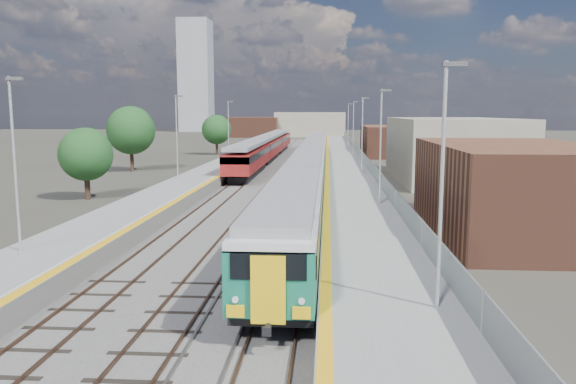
# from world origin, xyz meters

# --- Properties ---
(ground) EXTENTS (320.00, 320.00, 0.00)m
(ground) POSITION_xyz_m (0.00, 50.00, 0.00)
(ground) COLOR #47443A
(ground) RESTS_ON ground
(ballast_bed) EXTENTS (10.50, 155.00, 0.06)m
(ballast_bed) POSITION_xyz_m (-2.25, 52.50, 0.03)
(ballast_bed) COLOR #565451
(ballast_bed) RESTS_ON ground
(tracks) EXTENTS (8.96, 160.00, 0.17)m
(tracks) POSITION_xyz_m (-1.65, 54.18, 0.11)
(tracks) COLOR #4C3323
(tracks) RESTS_ON ground
(platform_right) EXTENTS (4.70, 155.00, 8.52)m
(platform_right) POSITION_xyz_m (5.28, 52.49, 0.54)
(platform_right) COLOR slate
(platform_right) RESTS_ON ground
(platform_left) EXTENTS (4.30, 155.00, 8.52)m
(platform_left) POSITION_xyz_m (-9.05, 52.49, 0.52)
(platform_left) COLOR slate
(platform_left) RESTS_ON ground
(buildings) EXTENTS (72.00, 185.50, 40.00)m
(buildings) POSITION_xyz_m (-18.12, 138.60, 10.70)
(buildings) COLOR brown
(buildings) RESTS_ON ground
(green_train) EXTENTS (2.77, 77.09, 3.05)m
(green_train) POSITION_xyz_m (1.50, 39.02, 2.15)
(green_train) COLOR black
(green_train) RESTS_ON ground
(red_train) EXTENTS (2.83, 57.50, 3.58)m
(red_train) POSITION_xyz_m (-5.50, 65.33, 2.12)
(red_train) COLOR black
(red_train) RESTS_ON ground
(tree_a) EXTENTS (4.29, 4.29, 5.82)m
(tree_a) POSITION_xyz_m (-16.25, 28.76, 3.66)
(tree_a) COLOR #382619
(tree_a) RESTS_ON ground
(tree_b) EXTENTS (5.72, 5.72, 7.75)m
(tree_b) POSITION_xyz_m (-20.19, 50.39, 4.88)
(tree_b) COLOR #382619
(tree_b) RESTS_ON ground
(tree_c) EXTENTS (4.88, 4.88, 6.62)m
(tree_c) POSITION_xyz_m (-15.25, 77.26, 4.16)
(tree_c) COLOR #382619
(tree_c) RESTS_ON ground
(tree_d) EXTENTS (4.19, 4.19, 5.68)m
(tree_d) POSITION_xyz_m (20.60, 69.52, 3.57)
(tree_d) COLOR #382619
(tree_d) RESTS_ON ground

